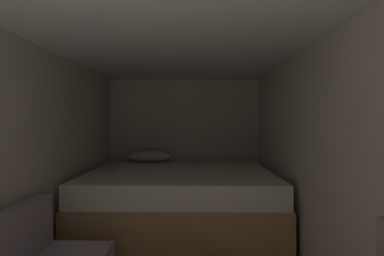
% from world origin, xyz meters
% --- Properties ---
extents(wall_back, '(2.43, 0.05, 1.99)m').
position_xyz_m(wall_back, '(0.00, 4.02, 0.99)').
color(wall_back, beige).
rests_on(wall_back, ground).
extents(wall_left, '(0.05, 4.78, 1.99)m').
position_xyz_m(wall_left, '(-1.19, 1.60, 0.99)').
color(wall_left, beige).
rests_on(wall_left, ground).
extents(wall_right, '(0.05, 4.78, 1.99)m').
position_xyz_m(wall_right, '(1.19, 1.60, 0.99)').
color(wall_right, beige).
rests_on(wall_right, ground).
extents(ceiling_slab, '(2.43, 4.78, 0.05)m').
position_xyz_m(ceiling_slab, '(0.00, 1.60, 2.01)').
color(ceiling_slab, white).
rests_on(ceiling_slab, wall_left).
extents(bed, '(2.21, 1.87, 0.91)m').
position_xyz_m(bed, '(-0.01, 3.02, 0.37)').
color(bed, tan).
rests_on(bed, ground).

